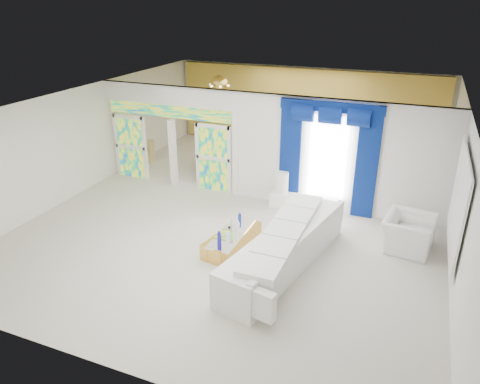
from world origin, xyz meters
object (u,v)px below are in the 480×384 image
at_px(grand_piano, 233,153).
at_px(white_sofa, 285,250).
at_px(console_table, 292,201).
at_px(armchair, 408,233).
at_px(coffee_table, 232,240).

bearing_deg(grand_piano, white_sofa, -41.49).
bearing_deg(grand_piano, console_table, -25.57).
height_order(white_sofa, console_table, white_sofa).
bearing_deg(armchair, white_sofa, 135.15).
relative_size(console_table, armchair, 1.01).
relative_size(white_sofa, armchair, 3.49).
relative_size(coffee_table, grand_piano, 0.90).
distance_m(white_sofa, console_table, 2.97).
height_order(console_table, armchair, armchair).
xyz_separation_m(white_sofa, grand_piano, (-3.41, 5.27, 0.08)).
bearing_deg(grand_piano, coffee_table, -51.89).
xyz_separation_m(white_sofa, armchair, (2.37, 1.79, -0.01)).
distance_m(white_sofa, coffee_table, 1.40).
height_order(coffee_table, grand_piano, grand_piano).
relative_size(white_sofa, console_table, 3.47).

